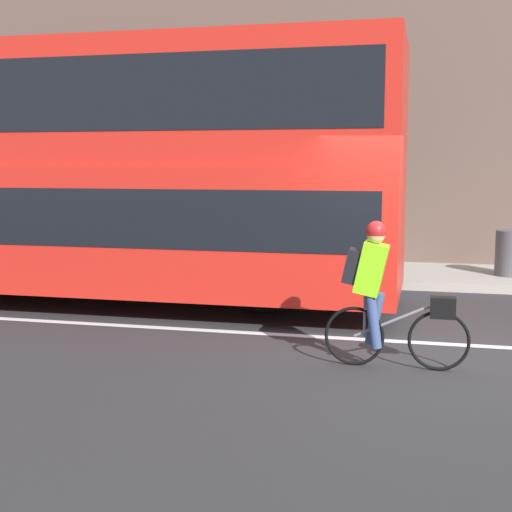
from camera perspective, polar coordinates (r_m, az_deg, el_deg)
ground_plane at (r=8.69m, az=12.73°, el=-7.18°), size 80.00×80.00×0.00m
road_center_line at (r=8.93m, az=12.76°, el=-6.75°), size 50.00×0.14×0.01m
sidewalk_curb at (r=13.67m, az=13.10°, el=-1.52°), size 60.00×2.47×0.15m
building_facade at (r=14.96m, az=13.56°, el=12.45°), size 60.00×0.30×7.04m
bus at (r=11.45m, az=-14.94°, el=7.12°), size 10.22×2.57×3.87m
cyclist_on_bike at (r=7.64m, az=9.99°, el=-2.59°), size 1.52×0.32×1.57m
trash_bin at (r=13.56m, az=19.74°, el=0.23°), size 0.56×0.56×0.81m
street_sign_post at (r=14.79m, az=-11.51°, el=4.36°), size 0.36×0.09×2.22m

